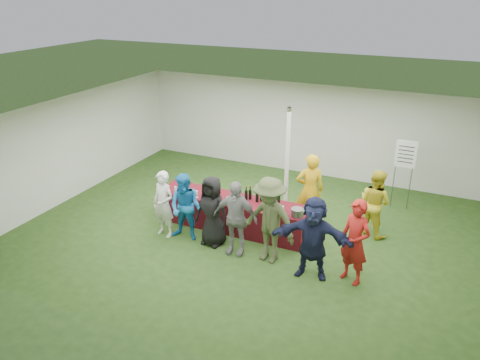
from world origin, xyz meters
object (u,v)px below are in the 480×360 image
at_px(staff_back, 375,203).
at_px(staff_pourer, 310,190).
at_px(serving_table, 232,213).
at_px(customer_2, 212,211).
at_px(customer_1, 186,207).
at_px(customer_4, 269,220).
at_px(customer_6, 355,242).
at_px(customer_0, 164,204).
at_px(wine_list_sign, 405,159).
at_px(customer_3, 235,218).
at_px(customer_5, 313,238).
at_px(dump_bucket, 297,213).

bearing_deg(staff_back, staff_pourer, 35.53).
distance_m(serving_table, customer_2, 0.93).
height_order(customer_1, customer_4, customer_4).
bearing_deg(customer_6, customer_2, -157.59).
relative_size(staff_back, customer_6, 0.92).
distance_m(staff_pourer, customer_0, 3.36).
height_order(wine_list_sign, customer_3, wine_list_sign).
distance_m(customer_1, customer_4, 2.00).
distance_m(customer_0, customer_5, 3.49).
xyz_separation_m(staff_back, customer_1, (-3.74, -1.97, -0.01)).
xyz_separation_m(wine_list_sign, customer_6, (-0.40, -3.69, -0.46)).
distance_m(customer_3, customer_6, 2.48).
bearing_deg(customer_1, staff_pourer, 34.51).
bearing_deg(customer_5, serving_table, 147.07).
bearing_deg(dump_bucket, customer_5, -55.35).
distance_m(customer_0, customer_4, 2.53).
height_order(customer_4, customer_5, customer_4).
relative_size(dump_bucket, customer_6, 0.16).
bearing_deg(customer_3, customer_4, -4.18).
bearing_deg(staff_pourer, customer_0, 8.45).
xyz_separation_m(customer_2, customer_4, (1.36, -0.12, 0.13)).
bearing_deg(dump_bucket, customer_6, -27.99).
bearing_deg(staff_pourer, serving_table, 5.18).
bearing_deg(customer_1, customer_0, -176.38).
distance_m(dump_bucket, customer_3, 1.33).
bearing_deg(wine_list_sign, customer_4, -120.01).
bearing_deg(customer_4, dump_bucket, 75.75).
relative_size(staff_pourer, customer_4, 0.96).
height_order(dump_bucket, customer_1, customer_1).
bearing_deg(customer_3, serving_table, 113.94).
xyz_separation_m(staff_pourer, customer_2, (-1.64, -1.74, -0.09)).
distance_m(wine_list_sign, customer_0, 5.96).
relative_size(staff_pourer, customer_2, 1.12).
xyz_separation_m(customer_2, customer_5, (2.32, -0.27, 0.05)).
bearing_deg(customer_5, staff_pourer, 101.85).
xyz_separation_m(customer_0, customer_4, (2.52, 0.00, 0.15)).
relative_size(customer_3, customer_6, 0.96).
distance_m(serving_table, staff_pourer, 1.88).
xyz_separation_m(serving_table, dump_bucket, (1.64, -0.22, 0.46)).
xyz_separation_m(staff_back, customer_2, (-3.11, -1.92, 0.01)).
xyz_separation_m(customer_0, customer_2, (1.16, 0.12, 0.02)).
relative_size(customer_2, customer_4, 0.86).
height_order(serving_table, customer_2, customer_2).
height_order(dump_bucket, customer_6, customer_6).
xyz_separation_m(serving_table, customer_6, (3.01, -0.95, 0.48)).
bearing_deg(customer_2, customer_5, 0.29).
bearing_deg(serving_table, customer_0, -142.76).
height_order(customer_3, customer_4, customer_4).
height_order(customer_5, customer_6, customer_6).
height_order(wine_list_sign, customer_5, wine_list_sign).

